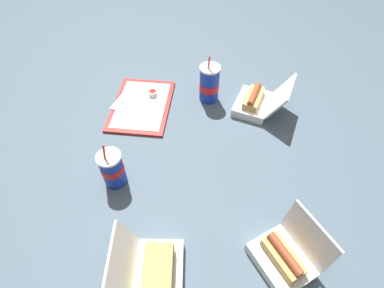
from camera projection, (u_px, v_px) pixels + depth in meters
The scene contains 10 objects.
ground_plane at pixel (185, 160), 1.19m from camera, with size 3.20×3.20×0.00m, color #4C6070.
food_tray at pixel (142, 105), 1.39m from camera, with size 0.40×0.30×0.01m.
ketchup_cup at pixel (153, 93), 1.42m from camera, with size 0.04×0.04×0.02m.
napkin_stack at pixel (125, 104), 1.38m from camera, with size 0.10×0.10×0.00m, color white.
plastic_fork at pixel (160, 95), 1.43m from camera, with size 0.11×0.01×0.01m, color white.
clamshell_hotdog_center at pixel (285, 257), 0.90m from camera, with size 0.23×0.23×0.18m.
clamshell_sandwich_front at pixel (155, 273), 0.87m from camera, with size 0.21×0.20×0.17m.
clamshell_hotdog_corner at pixel (256, 102), 1.36m from camera, with size 0.27×0.28×0.17m.
soda_cup_corner at pixel (112, 169), 1.07m from camera, with size 0.09×0.09×0.21m.
soda_cup_back at pixel (209, 84), 1.37m from camera, with size 0.09×0.09×0.24m.
Camera 1 is at (0.73, 0.02, 0.94)m, focal length 28.00 mm.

